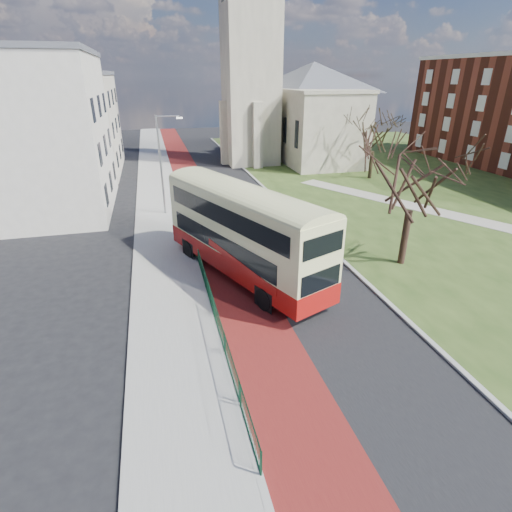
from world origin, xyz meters
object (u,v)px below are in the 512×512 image
object	(u,v)px
bus	(243,229)
winter_tree_far	(375,129)
streetlamp	(162,161)
winter_tree_near	(417,165)
litter_bin	(342,229)

from	to	relation	value
bus	winter_tree_far	xyz separation A→B (m)	(19.68, 20.48, 2.54)
streetlamp	winter_tree_near	xyz separation A→B (m)	(13.92, -13.81, 1.63)
streetlamp	bus	distance (m)	13.60
bus	winter_tree_near	world-z (taller)	winter_tree_near
bus	streetlamp	bearing A→B (deg)	83.94
winter_tree_near	winter_tree_far	xyz separation A→B (m)	(9.58, 21.33, -0.70)
streetlamp	winter_tree_near	size ratio (longest dim) A/B	0.90
winter_tree_near	litter_bin	xyz separation A→B (m)	(-1.57, 5.37, -5.70)
winter_tree_near	litter_bin	bearing A→B (deg)	106.32
bus	winter_tree_far	bearing A→B (deg)	23.66
bus	winter_tree_near	bearing A→B (deg)	-27.30
litter_bin	winter_tree_far	bearing A→B (deg)	55.06
bus	winter_tree_near	xyz separation A→B (m)	(10.10, -0.85, 3.24)
winter_tree_far	litter_bin	distance (m)	20.11
streetlamp	bus	xyz separation A→B (m)	(3.82, -12.96, -1.61)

